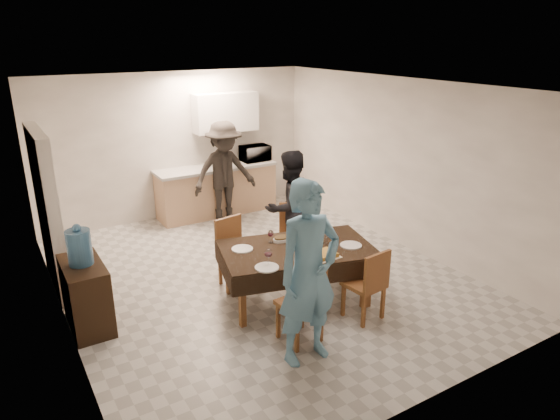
{
  "coord_description": "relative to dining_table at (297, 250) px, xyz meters",
  "views": [
    {
      "loc": [
        -3.0,
        -5.52,
        3.19
      ],
      "look_at": [
        0.17,
        -0.3,
        1.04
      ],
      "focal_mm": 32.0,
      "sensor_mm": 36.0,
      "label": 1
    }
  ],
  "objects": [
    {
      "name": "chair_far_right",
      "position": [
        0.45,
        0.66,
        -0.11
      ],
      "size": [
        0.59,
        0.62,
        0.51
      ],
      "rotation": [
        0.0,
        0.0,
        2.61
      ],
      "color": "brown",
      "rests_on": "floor"
    },
    {
      "name": "floor",
      "position": [
        -0.09,
        0.83,
        -0.69
      ],
      "size": [
        5.0,
        6.0,
        0.02
      ],
      "primitive_type": "cube",
      "color": "beige",
      "rests_on": "ground"
    },
    {
      "name": "chair_far_left",
      "position": [
        -0.45,
        0.66,
        -0.13
      ],
      "size": [
        0.48,
        0.49,
        0.5
      ],
      "rotation": [
        0.0,
        0.0,
        3.32
      ],
      "color": "brown",
      "rests_on": "floor"
    },
    {
      "name": "wall_back",
      "position": [
        -0.09,
        3.83,
        0.61
      ],
      "size": [
        5.0,
        0.02,
        2.6
      ],
      "primitive_type": "cube",
      "color": "white",
      "rests_on": "floor"
    },
    {
      "name": "water_pitcher",
      "position": [
        0.35,
        -0.05,
        0.13
      ],
      "size": [
        0.12,
        0.12,
        0.19
      ],
      "primitive_type": "cylinder",
      "color": "white",
      "rests_on": "dining_table"
    },
    {
      "name": "savoury_tart",
      "position": [
        0.1,
        -0.38,
        0.06
      ],
      "size": [
        0.41,
        0.31,
        0.05
      ],
      "primitive_type": "cube",
      "rotation": [
        0.0,
        0.0,
        0.04
      ],
      "color": "#B58B35",
      "rests_on": "dining_table"
    },
    {
      "name": "wine_glass_a",
      "position": [
        -0.55,
        -0.25,
        0.14
      ],
      "size": [
        0.09,
        0.09,
        0.21
      ],
      "primitive_type": null,
      "color": "white",
      "rests_on": "dining_table"
    },
    {
      "name": "water_jug",
      "position": [
        -2.37,
        0.74,
        0.3
      ],
      "size": [
        0.27,
        0.27,
        0.4
      ],
      "primitive_type": "cylinder",
      "color": "teal",
      "rests_on": "console"
    },
    {
      "name": "person_far",
      "position": [
        0.55,
        1.05,
        0.15
      ],
      "size": [
        0.88,
        0.72,
        1.67
      ],
      "primitive_type": "imported",
      "rotation": [
        0.0,
        0.0,
        3.26
      ],
      "color": "black",
      "rests_on": "floor"
    },
    {
      "name": "chair_near_left",
      "position": [
        -0.45,
        -0.84,
        -0.13
      ],
      "size": [
        0.45,
        0.45,
        0.49
      ],
      "rotation": [
        0.0,
        0.0,
        0.09
      ],
      "color": "brown",
      "rests_on": "floor"
    },
    {
      "name": "wine_glass_b",
      "position": [
        0.55,
        0.25,
        0.13
      ],
      "size": [
        0.09,
        0.09,
        0.2
      ],
      "primitive_type": null,
      "color": "white",
      "rests_on": "dining_table"
    },
    {
      "name": "wall_left",
      "position": [
        -2.59,
        0.83,
        0.61
      ],
      "size": [
        0.02,
        6.0,
        2.6
      ],
      "primitive_type": "cube",
      "color": "white",
      "rests_on": "floor"
    },
    {
      "name": "salad_bowl",
      "position": [
        0.3,
        0.18,
        0.07
      ],
      "size": [
        0.19,
        0.19,
        0.07
      ],
      "primitive_type": "cylinder",
      "color": "silver",
      "rests_on": "dining_table"
    },
    {
      "name": "kitchen_worktop",
      "position": [
        0.51,
        3.51,
        0.2
      ],
      "size": [
        2.24,
        0.64,
        0.05
      ],
      "primitive_type": "cube",
      "color": "#B2B1AC",
      "rests_on": "kitchen_base_cabinet"
    },
    {
      "name": "wall_right",
      "position": [
        2.41,
        0.83,
        0.61
      ],
      "size": [
        0.02,
        6.0,
        2.6
      ],
      "primitive_type": "cube",
      "color": "white",
      "rests_on": "floor"
    },
    {
      "name": "wall_front",
      "position": [
        -0.09,
        -2.17,
        0.61
      ],
      "size": [
        5.0,
        0.02,
        2.6
      ],
      "primitive_type": "cube",
      "color": "white",
      "rests_on": "floor"
    },
    {
      "name": "mushroom_dish",
      "position": [
        -0.05,
        0.28,
        0.05
      ],
      "size": [
        0.21,
        0.21,
        0.04
      ],
      "primitive_type": "cylinder",
      "color": "silver",
      "rests_on": "dining_table"
    },
    {
      "name": "plate_far_right",
      "position": [
        0.6,
        0.3,
        0.04
      ],
      "size": [
        0.26,
        0.26,
        0.02
      ],
      "primitive_type": "cylinder",
      "color": "silver",
      "rests_on": "dining_table"
    },
    {
      "name": "wine_bottle",
      "position": [
        -0.05,
        0.05,
        0.2
      ],
      "size": [
        0.08,
        0.08,
        0.33
      ],
      "primitive_type": null,
      "color": "black",
      "rests_on": "dining_table"
    },
    {
      "name": "chair_near_right",
      "position": [
        0.45,
        -0.83,
        -0.14
      ],
      "size": [
        0.45,
        0.45,
        0.48
      ],
      "rotation": [
        0.0,
        0.0,
        0.12
      ],
      "color": "brown",
      "rests_on": "floor"
    },
    {
      "name": "plate_near_right",
      "position": [
        0.6,
        -0.3,
        0.04
      ],
      "size": [
        0.27,
        0.27,
        0.02
      ],
      "primitive_type": "cylinder",
      "color": "silver",
      "rests_on": "dining_table"
    },
    {
      "name": "upper_cabinet",
      "position": [
        0.81,
        3.65,
        1.16
      ],
      "size": [
        1.2,
        0.34,
        0.7
      ],
      "primitive_type": "cube",
      "color": "white",
      "rests_on": "wall_back"
    },
    {
      "name": "stub_partition",
      "position": [
        -2.51,
        2.03,
        0.36
      ],
      "size": [
        0.15,
        1.4,
        2.1
      ],
      "primitive_type": "cube",
      "color": "silver",
      "rests_on": "floor"
    },
    {
      "name": "person_near",
      "position": [
        -0.55,
        -1.05,
        0.28
      ],
      "size": [
        0.71,
        0.47,
        1.92
      ],
      "primitive_type": "imported",
      "rotation": [
        0.0,
        0.0,
        0.02
      ],
      "color": "#5C95B6",
      "rests_on": "floor"
    },
    {
      "name": "plate_near_left",
      "position": [
        -0.6,
        -0.3,
        0.04
      ],
      "size": [
        0.27,
        0.27,
        0.02
      ],
      "primitive_type": "cylinder",
      "color": "silver",
      "rests_on": "dining_table"
    },
    {
      "name": "person_kitchen",
      "position": [
        0.47,
        3.06,
        0.21
      ],
      "size": [
        1.16,
        0.67,
        1.8
      ],
      "primitive_type": "imported",
      "color": "black",
      "rests_on": "floor"
    },
    {
      "name": "microwave",
      "position": [
        1.33,
        3.51,
        0.37
      ],
      "size": [
        0.53,
        0.36,
        0.3
      ],
      "primitive_type": "imported",
      "rotation": [
        0.0,
        0.0,
        3.14
      ],
      "color": "white",
      "rests_on": "kitchen_worktop"
    },
    {
      "name": "plate_far_left",
      "position": [
        -0.6,
        0.3,
        0.04
      ],
      "size": [
        0.26,
        0.26,
        0.01
      ],
      "primitive_type": "cylinder",
      "color": "silver",
      "rests_on": "dining_table"
    },
    {
      "name": "dining_table",
      "position": [
        0.0,
        0.0,
        0.0
      ],
      "size": [
        2.06,
        1.51,
        0.72
      ],
      "rotation": [
        0.0,
        0.0,
        -0.25
      ],
      "color": "black",
      "rests_on": "floor"
    },
    {
      "name": "wine_glass_c",
      "position": [
        -0.2,
        0.3,
        0.12
      ],
      "size": [
        0.08,
        0.08,
        0.17
      ],
      "primitive_type": null,
      "color": "white",
      "rests_on": "dining_table"
    },
    {
      "name": "kitchen_base_cabinet",
      "position": [
        0.51,
        3.51,
        -0.26
      ],
      "size": [
        2.2,
        0.6,
        0.86
      ],
      "primitive_type": "cube",
      "color": "tan",
      "rests_on": "floor"
    },
    {
      "name": "ceiling",
      "position": [
        -0.09,
        0.83,
        1.91
      ],
      "size": [
        5.0,
        6.0,
        0.02
      ],
      "primitive_type": "cube",
      "color": "white",
      "rests_on": "wall_back"
    },
    {
      "name": "console",
      "position": [
        -2.37,
        0.74,
        -0.29
      ],
      "size": [
        0.42,
        0.85,
        0.79
      ],
      "primitive_type": "cube",
      "color": "black",
      "rests_on": "floor"
    }
  ]
}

